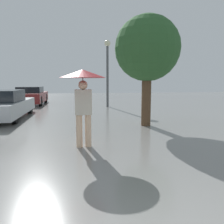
{
  "coord_description": "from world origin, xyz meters",
  "views": [
    {
      "loc": [
        -0.26,
        -0.94,
        1.53
      ],
      "look_at": [
        0.59,
        4.14,
        0.82
      ],
      "focal_mm": 35.0,
      "sensor_mm": 36.0,
      "label": 1
    }
  ],
  "objects_px": {
    "pedestrian": "(83,85)",
    "tree": "(147,49)",
    "street_lamp": "(107,63)",
    "parked_car_middle": "(2,105)",
    "parked_car_farthest": "(31,96)"
  },
  "relations": [
    {
      "from": "pedestrian",
      "to": "tree",
      "type": "xyz_separation_m",
      "value": [
        2.28,
        2.27,
        1.18
      ]
    },
    {
      "from": "pedestrian",
      "to": "parked_car_middle",
      "type": "xyz_separation_m",
      "value": [
        -3.25,
        4.68,
        -0.89
      ]
    },
    {
      "from": "pedestrian",
      "to": "street_lamp",
      "type": "height_order",
      "value": "street_lamp"
    },
    {
      "from": "parked_car_farthest",
      "to": "street_lamp",
      "type": "height_order",
      "value": "street_lamp"
    },
    {
      "from": "parked_car_middle",
      "to": "parked_car_farthest",
      "type": "xyz_separation_m",
      "value": [
        0.02,
        6.14,
        0.01
      ]
    },
    {
      "from": "parked_car_farthest",
      "to": "street_lamp",
      "type": "relative_size",
      "value": 1.02
    },
    {
      "from": "parked_car_farthest",
      "to": "street_lamp",
      "type": "xyz_separation_m",
      "value": [
        5.03,
        -2.38,
        2.1
      ]
    },
    {
      "from": "tree",
      "to": "parked_car_farthest",
      "type": "bearing_deg",
      "value": 122.78
    },
    {
      "from": "parked_car_farthest",
      "to": "tree",
      "type": "distance_m",
      "value": 10.37
    },
    {
      "from": "parked_car_farthest",
      "to": "street_lamp",
      "type": "bearing_deg",
      "value": -25.28
    },
    {
      "from": "parked_car_middle",
      "to": "pedestrian",
      "type": "bearing_deg",
      "value": -55.22
    },
    {
      "from": "pedestrian",
      "to": "parked_car_farthest",
      "type": "relative_size",
      "value": 0.44
    },
    {
      "from": "parked_car_farthest",
      "to": "tree",
      "type": "height_order",
      "value": "tree"
    },
    {
      "from": "parked_car_farthest",
      "to": "street_lamp",
      "type": "distance_m",
      "value": 5.95
    },
    {
      "from": "parked_car_farthest",
      "to": "parked_car_middle",
      "type": "bearing_deg",
      "value": -90.16
    }
  ]
}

